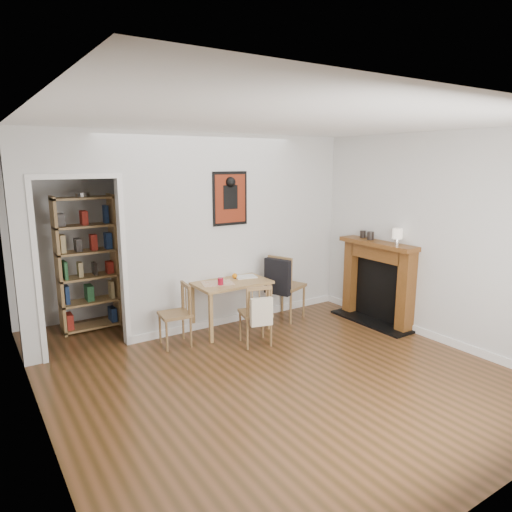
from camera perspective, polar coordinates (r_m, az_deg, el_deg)
ground at (r=5.30m, az=0.55°, el=-13.24°), size 5.20×5.20×0.00m
room_shell at (r=6.09m, az=-5.71°, el=2.79°), size 5.20×5.20×5.20m
dining_table at (r=6.10m, az=-3.18°, el=-3.90°), size 0.99×0.63×0.68m
chair_left at (r=5.73m, az=-10.13°, el=-7.29°), size 0.43×0.43×0.78m
chair_right at (r=6.56m, az=3.75°, el=-3.72°), size 0.66×0.62×0.95m
chair_front at (r=5.67m, az=-0.04°, el=-7.20°), size 0.48×0.51×0.78m
bookshelf at (r=6.47m, az=-20.34°, el=-0.98°), size 0.76×0.31×1.81m
fireplace at (r=6.64m, az=15.01°, el=-2.83°), size 0.45×1.25×1.16m
red_glass at (r=5.89m, az=-4.46°, el=-3.20°), size 0.07×0.07×0.09m
orange_fruit at (r=6.22m, az=-2.68°, el=-2.49°), size 0.07×0.07×0.07m
placemat at (r=5.99m, az=-4.84°, el=-3.40°), size 0.48×0.41×0.00m
notebook at (r=6.28m, az=-1.32°, el=-2.60°), size 0.32×0.27×0.01m
mantel_lamp at (r=6.31m, az=17.26°, el=2.56°), size 0.13×0.13×0.21m
ceramic_jar_a at (r=6.59m, az=14.12°, el=2.47°), size 0.10×0.10×0.12m
ceramic_jar_b at (r=6.76m, az=13.19°, el=2.68°), size 0.08×0.08×0.10m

